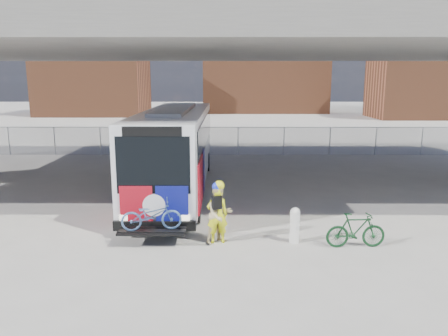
{
  "coord_description": "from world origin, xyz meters",
  "views": [
    {
      "loc": [
        0.19,
        -16.25,
        4.88
      ],
      "look_at": [
        0.13,
        -0.17,
        1.6
      ],
      "focal_mm": 35.0,
      "sensor_mm": 36.0,
      "label": 1
    }
  ],
  "objects_px": {
    "cyclist_hivis": "(217,214)",
    "cyclist_tan": "(219,214)",
    "bollard": "(295,224)",
    "bike_parked": "(356,230)",
    "bus": "(176,144)"
  },
  "relations": [
    {
      "from": "bus",
      "to": "bollard",
      "type": "xyz_separation_m",
      "value": [
        4.28,
        -6.32,
        -1.51
      ]
    },
    {
      "from": "cyclist_hivis",
      "to": "cyclist_tan",
      "type": "distance_m",
      "value": 0.06
    },
    {
      "from": "bollard",
      "to": "bike_parked",
      "type": "relative_size",
      "value": 0.63
    },
    {
      "from": "cyclist_tan",
      "to": "bike_parked",
      "type": "height_order",
      "value": "cyclist_tan"
    },
    {
      "from": "bus",
      "to": "bike_parked",
      "type": "height_order",
      "value": "bus"
    },
    {
      "from": "bus",
      "to": "cyclist_hivis",
      "type": "height_order",
      "value": "bus"
    },
    {
      "from": "bollard",
      "to": "cyclist_tan",
      "type": "xyz_separation_m",
      "value": [
        -2.28,
        -0.0,
        0.32
      ]
    },
    {
      "from": "bollard",
      "to": "bike_parked",
      "type": "xyz_separation_m",
      "value": [
        1.73,
        -0.39,
        -0.06
      ]
    },
    {
      "from": "bus",
      "to": "bollard",
      "type": "relative_size",
      "value": 11.72
    },
    {
      "from": "bollard",
      "to": "cyclist_tan",
      "type": "distance_m",
      "value": 2.3
    },
    {
      "from": "cyclist_tan",
      "to": "cyclist_hivis",
      "type": "bearing_deg",
      "value": 147.04
    },
    {
      "from": "cyclist_hivis",
      "to": "cyclist_tan",
      "type": "relative_size",
      "value": 0.98
    },
    {
      "from": "cyclist_tan",
      "to": "bus",
      "type": "bearing_deg",
      "value": 77.31
    },
    {
      "from": "cyclist_hivis",
      "to": "cyclist_tan",
      "type": "bearing_deg",
      "value": 168.2
    },
    {
      "from": "bus",
      "to": "cyclist_tan",
      "type": "height_order",
      "value": "bus"
    }
  ]
}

